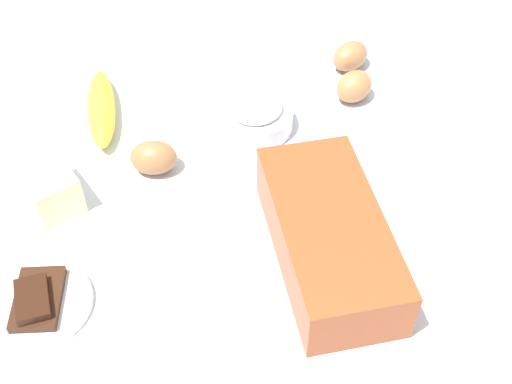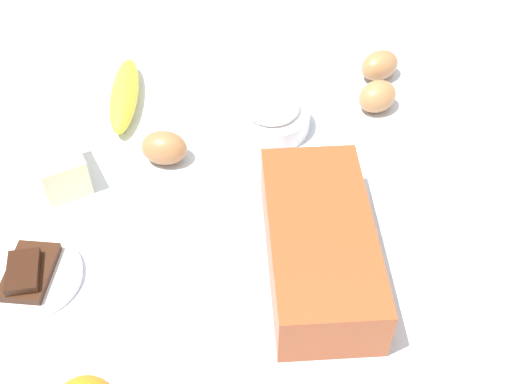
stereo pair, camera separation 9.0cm
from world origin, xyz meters
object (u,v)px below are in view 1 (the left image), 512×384
(egg_loose, at_px, (154,158))
(chocolate_plate, at_px, (39,302))
(egg_beside_bowl, at_px, (354,86))
(egg_near_butter, at_px, (350,56))
(loaf_pan, at_px, (329,236))
(banana, at_px, (101,108))
(butter_block, at_px, (49,187))
(flour_bowl, at_px, (255,114))

(egg_loose, distance_m, chocolate_plate, 0.27)
(egg_beside_bowl, bearing_deg, egg_near_butter, 164.43)
(loaf_pan, distance_m, banana, 0.44)
(butter_block, height_order, egg_loose, butter_block)
(egg_near_butter, distance_m, chocolate_plate, 0.66)
(loaf_pan, height_order, egg_loose, loaf_pan)
(butter_block, height_order, egg_beside_bowl, butter_block)
(banana, xyz_separation_m, chocolate_plate, (0.35, -0.11, -0.01))
(egg_loose, bearing_deg, butter_block, -79.04)
(egg_beside_bowl, bearing_deg, banana, -97.39)
(egg_loose, bearing_deg, banana, -155.29)
(flour_bowl, distance_m, egg_near_butter, 0.23)
(egg_near_butter, height_order, chocolate_plate, egg_near_butter)
(flour_bowl, bearing_deg, egg_near_butter, 119.52)
(loaf_pan, distance_m, chocolate_plate, 0.37)
(egg_near_butter, height_order, egg_loose, egg_loose)
(banana, xyz_separation_m, egg_near_butter, (-0.03, 0.43, 0.01))
(egg_loose, xyz_separation_m, chocolate_plate, (0.21, -0.17, -0.02))
(egg_near_butter, xyz_separation_m, egg_loose, (0.17, -0.37, 0.00))
(loaf_pan, height_order, chocolate_plate, loaf_pan)
(egg_beside_bowl, distance_m, egg_loose, 0.36)
(flour_bowl, distance_m, chocolate_plate, 0.43)
(egg_near_butter, relative_size, egg_loose, 1.01)
(flour_bowl, xyz_separation_m, egg_beside_bowl, (-0.03, 0.18, 0.00))
(banana, height_order, chocolate_plate, banana)
(flour_bowl, height_order, egg_near_butter, flour_bowl)
(loaf_pan, height_order, butter_block, loaf_pan)
(egg_near_butter, distance_m, egg_beside_bowl, 0.09)
(egg_loose, relative_size, chocolate_plate, 0.53)
(loaf_pan, distance_m, egg_loose, 0.29)
(butter_block, bearing_deg, flour_bowl, 105.39)
(flour_bowl, relative_size, egg_near_butter, 1.72)
(banana, xyz_separation_m, egg_loose, (0.14, 0.06, 0.01))
(banana, distance_m, egg_beside_bowl, 0.41)
(butter_block, relative_size, egg_beside_bowl, 1.37)
(banana, relative_size, egg_near_butter, 2.72)
(chocolate_plate, bearing_deg, loaf_pan, 88.25)
(butter_block, height_order, egg_near_butter, butter_block)
(egg_near_butter, bearing_deg, egg_beside_bowl, -15.57)
(egg_near_butter, xyz_separation_m, chocolate_plate, (0.38, -0.54, -0.01))
(banana, bearing_deg, butter_block, -26.69)
(loaf_pan, xyz_separation_m, flour_bowl, (-0.28, -0.03, -0.02))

